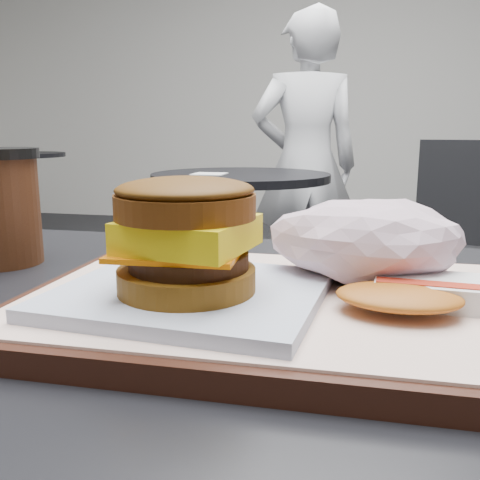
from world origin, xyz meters
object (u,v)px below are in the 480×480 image
patron (305,165)px  crumpled_wrapper (366,240)px  neighbor_table (241,224)px  serving_tray (268,305)px  breakfast_sandwich (188,250)px  neighbor_chair (435,235)px  hash_brown (421,294)px

patron → crumpled_wrapper: bearing=80.9°
crumpled_wrapper → neighbor_table: size_ratio=0.21×
serving_tray → crumpled_wrapper: size_ratio=2.43×
breakfast_sandwich → patron: (-0.15, 2.34, -0.09)m
crumpled_wrapper → neighbor_chair: bearing=80.5°
breakfast_sandwich → neighbor_table: size_ratio=0.27×
serving_tray → breakfast_sandwich: bearing=-145.0°
serving_tray → breakfast_sandwich: (-0.05, -0.04, 0.05)m
patron → breakfast_sandwich: bearing=77.6°
breakfast_sandwich → crumpled_wrapper: (0.13, 0.09, -0.00)m
breakfast_sandwich → neighbor_chair: bearing=77.1°
breakfast_sandwich → hash_brown: size_ratio=1.69×
neighbor_chair → breakfast_sandwich: bearing=-102.9°
serving_tray → neighbor_table: (-0.39, 1.65, -0.23)m
neighbor_chair → serving_tray: bearing=-101.5°
serving_tray → breakfast_sandwich: breakfast_sandwich is taller
neighbor_table → hash_brown: bearing=-73.2°
crumpled_wrapper → neighbor_chair: 1.78m
patron → neighbor_chair: bearing=121.0°
serving_tray → hash_brown: (0.11, -0.01, 0.02)m
serving_tray → crumpled_wrapper: (0.07, 0.05, 0.04)m
serving_tray → patron: patron is taller
breakfast_sandwich → patron: patron is taller
serving_tray → breakfast_sandwich: 0.08m
hash_brown → neighbor_chair: neighbor_chair is taller
breakfast_sandwich → neighbor_chair: size_ratio=0.23×
crumpled_wrapper → neighbor_chair: neighbor_chair is taller
hash_brown → serving_tray: bearing=173.9°
serving_tray → neighbor_chair: size_ratio=0.43×
neighbor_table → patron: 0.70m
crumpled_wrapper → patron: 2.27m
patron → serving_tray: bearing=79.0°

